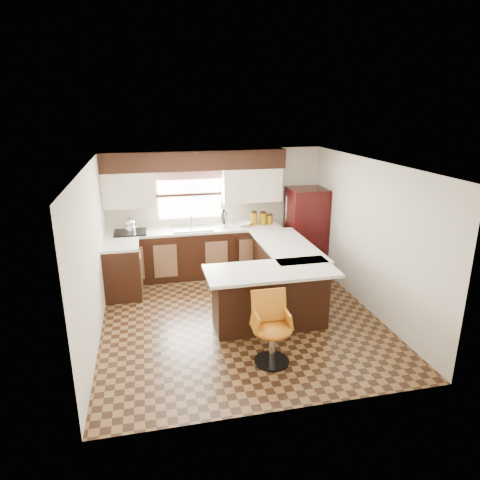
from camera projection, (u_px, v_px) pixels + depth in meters
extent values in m
plane|color=#49301A|center=(240.00, 317.00, 6.72)|extent=(4.40, 4.40, 0.00)
plane|color=silver|center=(240.00, 164.00, 6.00)|extent=(4.40, 4.40, 0.00)
plane|color=beige|center=(216.00, 211.00, 8.41)|extent=(4.40, 0.00, 4.40)
plane|color=beige|center=(288.00, 311.00, 4.32)|extent=(4.40, 0.00, 4.40)
plane|color=beige|center=(93.00, 255.00, 5.93)|extent=(0.00, 4.40, 4.40)
plane|color=beige|center=(369.00, 236.00, 6.80)|extent=(0.00, 4.40, 4.40)
cube|color=black|center=(196.00, 253.00, 8.26)|extent=(3.30, 0.60, 0.90)
cube|color=black|center=(123.00, 271.00, 7.38)|extent=(0.60, 0.70, 0.90)
cube|color=silver|center=(195.00, 230.00, 8.12)|extent=(3.30, 0.60, 0.04)
cube|color=silver|center=(120.00, 245.00, 7.23)|extent=(0.60, 0.70, 0.04)
cube|color=black|center=(195.00, 160.00, 7.85)|extent=(3.40, 0.35, 0.36)
cube|color=beige|center=(129.00, 190.00, 7.75)|extent=(0.94, 0.35, 0.64)
cube|color=beige|center=(252.00, 185.00, 8.23)|extent=(1.14, 0.35, 0.64)
cube|color=white|center=(190.00, 195.00, 8.18)|extent=(1.20, 0.02, 0.90)
cube|color=#D19B93|center=(189.00, 175.00, 8.03)|extent=(1.30, 0.06, 0.18)
cube|color=#B2B2B7|center=(193.00, 228.00, 8.08)|extent=(0.75, 0.45, 0.03)
cube|color=black|center=(250.00, 255.00, 8.21)|extent=(0.58, 0.03, 0.78)
cube|color=black|center=(130.00, 232.00, 7.84)|extent=(0.58, 0.50, 0.02)
cube|color=black|center=(283.00, 272.00, 7.36)|extent=(0.60, 1.95, 0.90)
cube|color=black|center=(270.00, 298.00, 6.34)|extent=(1.65, 0.60, 0.90)
cube|color=silver|center=(287.00, 245.00, 7.23)|extent=(0.84, 1.95, 0.04)
cube|color=silver|center=(271.00, 271.00, 6.11)|extent=(1.89, 0.84, 0.04)
cube|color=black|center=(306.00, 230.00, 8.47)|extent=(0.71, 0.68, 1.66)
cylinder|color=silver|center=(224.00, 219.00, 8.18)|extent=(0.15, 0.15, 0.32)
imported|color=white|center=(244.00, 224.00, 8.30)|extent=(0.28, 0.28, 0.07)
cylinder|color=#8B620A|center=(254.00, 219.00, 8.33)|extent=(0.14, 0.14, 0.25)
cylinder|color=#8B620A|center=(263.00, 219.00, 8.38)|extent=(0.14, 0.14, 0.23)
cylinder|color=#8B620A|center=(270.00, 220.00, 8.41)|extent=(0.12, 0.12, 0.18)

